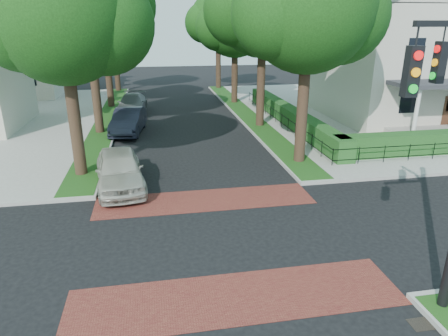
% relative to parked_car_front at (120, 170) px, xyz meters
% --- Properties ---
extents(ground, '(120.00, 120.00, 0.00)m').
position_rel_parked_car_front_xyz_m(ground, '(3.55, -5.27, -0.85)').
color(ground, black).
rests_on(ground, ground).
extents(sidewalk_ne, '(30.00, 30.00, 0.15)m').
position_rel_parked_car_front_xyz_m(sidewalk_ne, '(23.05, 13.73, -0.77)').
color(sidewalk_ne, gray).
rests_on(sidewalk_ne, ground).
extents(crosswalk_far, '(9.00, 2.20, 0.01)m').
position_rel_parked_car_front_xyz_m(crosswalk_far, '(3.55, -2.07, -0.84)').
color(crosswalk_far, maroon).
rests_on(crosswalk_far, ground).
extents(crosswalk_near, '(9.00, 2.20, 0.01)m').
position_rel_parked_car_front_xyz_m(crosswalk_near, '(3.55, -8.47, -0.84)').
color(crosswalk_near, maroon).
rests_on(crosswalk_near, ground).
extents(storm_drain, '(0.65, 0.45, 0.01)m').
position_rel_parked_car_front_xyz_m(storm_drain, '(7.85, -10.27, -0.84)').
color(storm_drain, black).
rests_on(storm_drain, ground).
extents(grass_strip_ne, '(1.60, 29.80, 0.02)m').
position_rel_parked_car_front_xyz_m(grass_strip_ne, '(8.95, 13.83, -0.69)').
color(grass_strip_ne, '#184112').
rests_on(grass_strip_ne, sidewalk_ne).
extents(grass_strip_nw, '(1.60, 29.80, 0.02)m').
position_rel_parked_car_front_xyz_m(grass_strip_nw, '(-1.85, 13.83, -0.69)').
color(grass_strip_nw, '#184112').
rests_on(grass_strip_nw, sidewalk_nw).
extents(tree_right_near, '(7.75, 6.67, 10.66)m').
position_rel_parked_car_front_xyz_m(tree_right_near, '(9.15, 1.96, 6.78)').
color(tree_right_near, black).
rests_on(tree_right_near, sidewalk_ne).
extents(tree_right_mid, '(8.25, 7.09, 11.22)m').
position_rel_parked_car_front_xyz_m(tree_right_mid, '(9.16, 9.98, 7.14)').
color(tree_right_mid, black).
rests_on(tree_right_mid, sidewalk_ne).
extents(tree_right_far, '(7.25, 6.23, 9.74)m').
position_rel_parked_car_front_xyz_m(tree_right_far, '(9.15, 18.95, 6.06)').
color(tree_right_far, black).
rests_on(tree_right_far, sidewalk_ne).
extents(tree_right_back, '(7.50, 6.45, 10.20)m').
position_rel_parked_car_front_xyz_m(tree_right_back, '(9.15, 27.96, 6.42)').
color(tree_right_back, black).
rests_on(tree_right_back, sidewalk_ne).
extents(tree_left_near, '(7.50, 6.45, 10.20)m').
position_rel_parked_car_front_xyz_m(tree_left_near, '(-1.85, 1.96, 6.42)').
color(tree_left_near, black).
rests_on(tree_left_near, sidewalk_nw).
extents(tree_left_far, '(7.00, 6.02, 9.86)m').
position_rel_parked_car_front_xyz_m(tree_left_far, '(-1.85, 18.94, 6.27)').
color(tree_left_far, black).
rests_on(tree_left_far, sidewalk_nw).
extents(tree_left_back, '(7.75, 6.66, 10.44)m').
position_rel_parked_car_front_xyz_m(tree_left_back, '(-1.85, 27.96, 6.56)').
color(tree_left_back, black).
rests_on(tree_left_back, sidewalk_nw).
extents(hedge_main_road, '(1.00, 18.00, 1.20)m').
position_rel_parked_car_front_xyz_m(hedge_main_road, '(11.25, 9.73, -0.10)').
color(hedge_main_road, '#19491C').
rests_on(hedge_main_road, sidewalk_ne).
extents(fence_main_road, '(0.06, 18.00, 0.90)m').
position_rel_parked_car_front_xyz_m(fence_main_road, '(10.45, 9.73, -0.25)').
color(fence_main_road, black).
rests_on(fence_main_road, sidewalk_ne).
extents(house_victorian, '(13.00, 13.05, 12.48)m').
position_rel_parked_car_front_xyz_m(house_victorian, '(21.06, 10.64, 5.17)').
color(house_victorian, beige).
rests_on(house_victorian, sidewalk_ne).
extents(house_left_far, '(10.00, 9.00, 10.14)m').
position_rel_parked_car_front_xyz_m(house_left_far, '(-11.94, 26.72, 4.19)').
color(house_left_far, beige).
rests_on(house_left_far, sidewalk_nw).
extents(parked_car_front, '(2.60, 5.19, 1.70)m').
position_rel_parked_car_front_xyz_m(parked_car_front, '(0.00, 0.00, 0.00)').
color(parked_car_front, '#AFAC9D').
rests_on(parked_car_front, ground).
extents(parked_car_middle, '(2.40, 5.18, 1.64)m').
position_rel_parked_car_front_xyz_m(parked_car_middle, '(-0.05, 9.72, -0.03)').
color(parked_car_middle, black).
rests_on(parked_car_middle, ground).
extents(parked_car_rear, '(2.57, 5.43, 1.53)m').
position_rel_parked_car_front_xyz_m(parked_car_rear, '(-0.05, 16.20, -0.08)').
color(parked_car_rear, slate).
rests_on(parked_car_rear, ground).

